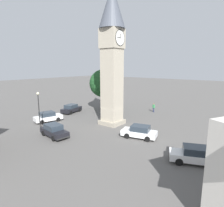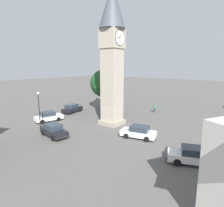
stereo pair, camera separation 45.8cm
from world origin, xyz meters
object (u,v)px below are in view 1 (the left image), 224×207
(tree, at_px, (103,83))
(car_white_side, at_px, (54,131))
(car_blue_kerb, at_px, (139,132))
(car_silver_kerb, at_px, (194,155))
(clock_tower, at_px, (112,45))
(pedestrian, at_px, (154,107))
(car_black_far, at_px, (71,109))
(car_red_corner, at_px, (48,117))
(lamp_post, at_px, (39,104))

(tree, bearing_deg, car_white_side, 17.06)
(car_blue_kerb, xyz_separation_m, car_silver_kerb, (2.35, 6.89, 0.00))
(clock_tower, distance_m, car_blue_kerb, 12.36)
(car_silver_kerb, relative_size, pedestrian, 2.64)
(clock_tower, bearing_deg, car_blue_kerb, 67.68)
(car_blue_kerb, bearing_deg, car_white_side, -54.28)
(car_white_side, bearing_deg, car_black_far, -140.09)
(car_silver_kerb, height_order, car_black_far, same)
(clock_tower, height_order, car_red_corner, clock_tower)
(car_blue_kerb, height_order, car_red_corner, same)
(car_white_side, relative_size, pedestrian, 2.55)
(car_black_far, bearing_deg, lamp_post, 23.10)
(car_silver_kerb, bearing_deg, car_black_far, -104.00)
(car_white_side, distance_m, pedestrian, 19.35)
(tree, bearing_deg, lamp_post, 1.14)
(clock_tower, distance_m, lamp_post, 12.80)
(car_blue_kerb, relative_size, car_black_far, 1.01)
(tree, distance_m, lamp_post, 13.85)
(car_silver_kerb, bearing_deg, car_white_side, -76.53)
(car_blue_kerb, relative_size, car_white_side, 1.03)
(clock_tower, xyz_separation_m, car_red_corner, (5.15, -8.45, -10.47))
(tree, bearing_deg, car_blue_kerb, 56.57)
(clock_tower, xyz_separation_m, lamp_post, (7.79, -6.42, -7.87))
(clock_tower, bearing_deg, car_white_side, -14.93)
(clock_tower, relative_size, pedestrian, 11.38)
(car_red_corner, relative_size, pedestrian, 2.61)
(pedestrian, relative_size, lamp_post, 0.34)
(tree, bearing_deg, car_black_far, -34.39)
(car_silver_kerb, distance_m, car_white_side, 15.66)
(pedestrian, distance_m, tree, 10.30)
(pedestrian, bearing_deg, car_blue_kerb, 19.19)
(car_black_far, bearing_deg, car_white_side, 39.91)
(clock_tower, xyz_separation_m, car_silver_kerb, (4.85, 12.97, -10.47))
(tree, xyz_separation_m, lamp_post, (13.72, 0.27, -1.81))
(clock_tower, relative_size, tree, 2.47)
(lamp_post, bearing_deg, pedestrian, 156.37)
(car_silver_kerb, distance_m, car_red_corner, 21.42)
(car_red_corner, bearing_deg, car_blue_kerb, 100.36)
(car_silver_kerb, bearing_deg, car_red_corner, -89.19)
(car_black_far, height_order, lamp_post, lamp_post)
(car_silver_kerb, xyz_separation_m, car_red_corner, (0.30, -21.42, 0.00))
(car_blue_kerb, bearing_deg, car_red_corner, -79.64)
(car_blue_kerb, height_order, car_black_far, same)
(car_white_side, bearing_deg, lamp_post, -99.66)
(car_blue_kerb, distance_m, lamp_post, 13.82)
(car_silver_kerb, height_order, car_red_corner, same)
(car_red_corner, height_order, car_black_far, same)
(car_red_corner, distance_m, car_black_far, 6.29)
(car_silver_kerb, bearing_deg, tree, -118.75)
(car_silver_kerb, xyz_separation_m, pedestrian, (-15.32, -11.40, 0.25))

